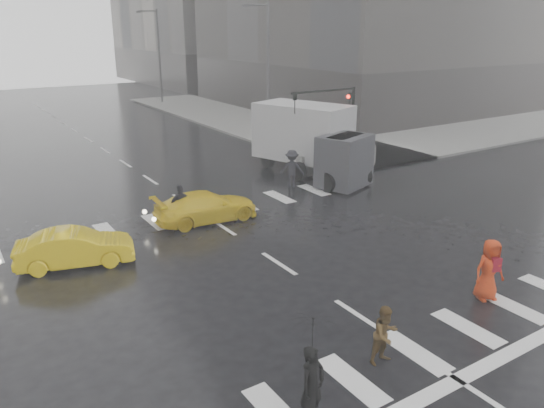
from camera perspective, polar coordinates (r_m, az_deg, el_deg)
ground at (r=17.82m, az=0.74°, el=-6.42°), size 120.00×120.00×0.00m
sidewalk_ne at (r=42.68m, az=9.73°, el=8.35°), size 35.00×35.00×0.15m
road_markings at (r=17.82m, az=0.74°, el=-6.40°), size 18.00×48.00×0.01m
traffic_signal_pole at (r=28.29m, az=7.13°, el=9.73°), size 4.45×0.42×4.50m
street_lamp_near at (r=37.24m, az=-0.61°, el=14.69°), size 2.15×0.22×9.00m
street_lamp_far at (r=55.18m, az=-12.19°, el=15.61°), size 2.15×0.22×9.00m
planter_west at (r=27.66m, az=3.48°, el=4.92°), size 1.10×1.10×1.80m
planter_mid at (r=28.86m, az=6.70°, el=5.41°), size 1.10×1.10×1.80m
planter_east at (r=30.15m, az=9.66°, el=5.84°), size 1.10×1.10×1.80m
pedestrian_black at (r=10.57m, az=4.44°, el=-15.81°), size 1.18×1.19×2.43m
pedestrian_brown at (r=12.97m, az=12.10°, el=-13.59°), size 0.72×0.56×1.46m
pedestrian_orange at (r=16.51m, az=22.33°, el=-6.54°), size 1.03×0.83×1.84m
pedestrian_far_a at (r=21.10m, az=-9.75°, el=-0.18°), size 1.02×0.67×1.67m
pedestrian_far_b at (r=25.87m, az=2.15°, el=3.83°), size 1.35×1.25×1.85m
taxi_mid at (r=18.63m, az=-20.41°, el=-4.45°), size 3.93×2.22×1.23m
taxi_rear at (r=21.54m, az=-7.11°, el=-0.27°), size 3.82×1.92×1.22m
box_truck at (r=27.67m, az=4.47°, el=6.94°), size 2.58×6.87×3.65m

